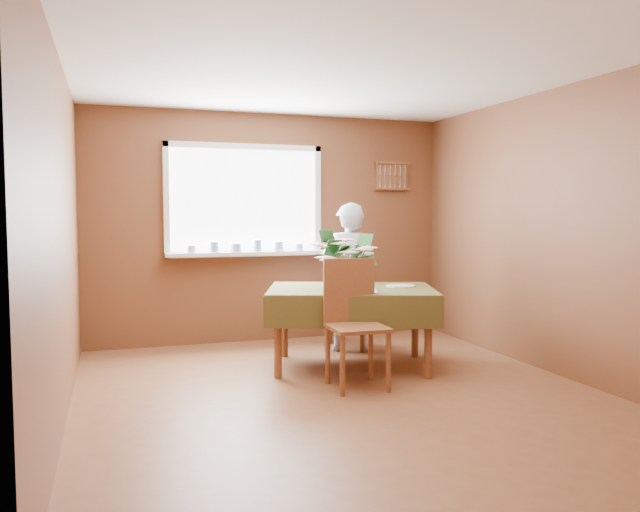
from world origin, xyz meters
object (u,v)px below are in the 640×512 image
object	(u,v)px
seated_woman	(349,277)
flower_bouquet	(346,256)
dining_table	(351,297)
chair_far	(345,298)
chair_near	(354,318)

from	to	relation	value
seated_woman	flower_bouquet	distance (m)	0.93
dining_table	chair_far	xyz separation A→B (m)	(0.20, 0.69, -0.11)
chair_near	seated_woman	world-z (taller)	seated_woman
chair_far	dining_table	bearing A→B (deg)	99.96
chair_near	flower_bouquet	xyz separation A→B (m)	(0.09, 0.41, 0.48)
dining_table	chair_near	world-z (taller)	chair_near
chair_far	flower_bouquet	distance (m)	1.04
flower_bouquet	chair_near	bearing A→B (deg)	-102.02
seated_woman	chair_far	bearing A→B (deg)	-39.54
chair_near	flower_bouquet	size ratio (longest dim) A/B	1.90
flower_bouquet	seated_woman	bearing A→B (deg)	67.11
dining_table	chair_near	bearing A→B (deg)	-90.19
chair_near	chair_far	bearing A→B (deg)	74.04
flower_bouquet	dining_table	bearing A→B (deg)	54.79
chair_far	chair_near	bearing A→B (deg)	98.55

